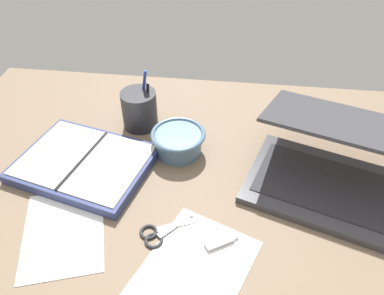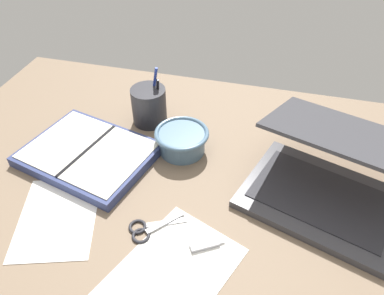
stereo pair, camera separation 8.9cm
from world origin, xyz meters
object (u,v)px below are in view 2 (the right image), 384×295
at_px(laptop, 329,177).
at_px(planner, 89,154).
at_px(pen_cup, 149,106).
at_px(scissors, 146,229).
at_px(bowl, 182,140).

distance_m(laptop, planner, 0.59).
distance_m(pen_cup, scissors, 0.39).
bearing_deg(scissors, planner, 104.01).
bearing_deg(pen_cup, laptop, -18.62).
height_order(laptop, pen_cup, laptop).
bearing_deg(planner, laptop, 16.68).
bearing_deg(bowl, pen_cup, 140.85).
relative_size(bowl, scissors, 1.19).
bearing_deg(pen_cup, bowl, -39.15).
xyz_separation_m(pen_cup, planner, (-0.10, -0.19, -0.04)).
xyz_separation_m(pen_cup, scissors, (0.12, -0.37, -0.05)).
distance_m(bowl, pen_cup, 0.16).
distance_m(laptop, bowl, 0.37).
bearing_deg(planner, pen_cup, 76.44).
bearing_deg(laptop, pen_cup, 179.64).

